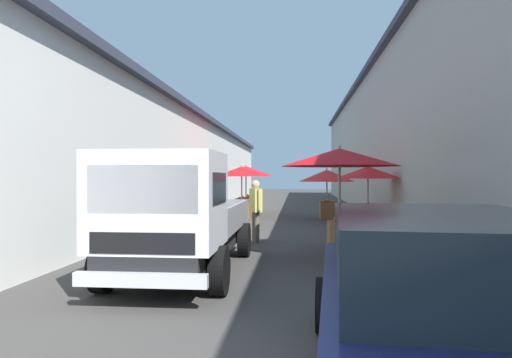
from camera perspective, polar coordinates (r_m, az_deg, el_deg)
ground at (r=15.44m, az=3.39°, el=-6.09°), size 90.00×90.00×0.00m
building_left_whitewash at (r=19.29m, az=-18.90°, el=2.18°), size 49.80×7.50×4.69m
building_right_concrete at (r=18.96m, az=26.68°, el=5.47°), size 49.80×7.50×6.85m
fruit_stall_near_left at (r=18.06m, az=-1.90°, el=0.05°), size 2.30×2.30×2.22m
fruit_stall_near_right at (r=20.32m, az=-1.33°, el=0.57°), size 2.62×2.62×2.30m
fruit_stall_far_right at (r=15.30m, az=14.40°, el=0.02°), size 2.28×2.28×2.15m
fruit_stall_far_left at (r=17.75m, az=9.31°, el=-0.16°), size 2.29×2.29×2.08m
fruit_stall_mid_lane at (r=9.45m, az=11.04°, el=0.96°), size 2.52×2.52×2.40m
hatchback_car at (r=3.71m, az=22.67°, el=-15.07°), size 4.03×2.17×1.45m
delivery_truck at (r=7.18m, az=-10.80°, el=-5.13°), size 4.92×1.98×2.08m
vendor_by_crates at (r=12.13m, az=-6.50°, el=-3.77°), size 0.40×0.54×1.51m
vendor_in_shade at (r=11.33m, az=-0.04°, el=-3.64°), size 0.60×0.38×1.63m
parked_scooter at (r=14.14m, az=-10.59°, el=-4.86°), size 1.69×0.38×1.14m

